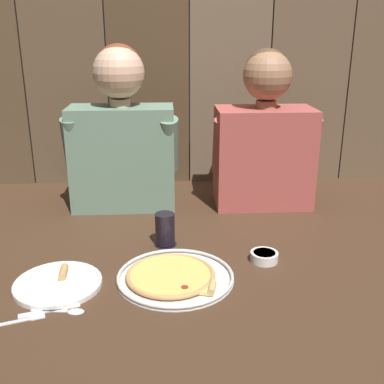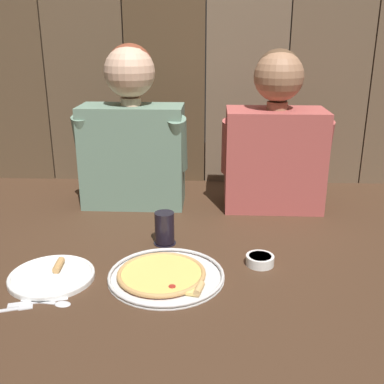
% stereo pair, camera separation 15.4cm
% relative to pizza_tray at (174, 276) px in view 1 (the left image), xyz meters
% --- Properties ---
extents(ground_plane, '(3.20, 3.20, 0.00)m').
position_rel_pizza_tray_xyz_m(ground_plane, '(0.09, 0.16, -0.01)').
color(ground_plane, '#422B1C').
extents(pizza_tray, '(0.34, 0.34, 0.03)m').
position_rel_pizza_tray_xyz_m(pizza_tray, '(0.00, 0.00, 0.00)').
color(pizza_tray, silver).
rests_on(pizza_tray, ground).
extents(dinner_plate, '(0.25, 0.25, 0.03)m').
position_rel_pizza_tray_xyz_m(dinner_plate, '(-0.33, -0.02, -0.00)').
color(dinner_plate, white).
rests_on(dinner_plate, ground).
extents(drinking_glass, '(0.08, 0.08, 0.11)m').
position_rel_pizza_tray_xyz_m(drinking_glass, '(-0.02, 0.23, 0.05)').
color(drinking_glass, black).
rests_on(drinking_glass, ground).
extents(dipping_bowl, '(0.09, 0.09, 0.03)m').
position_rel_pizza_tray_xyz_m(dipping_bowl, '(0.29, 0.10, 0.01)').
color(dipping_bowl, white).
rests_on(dipping_bowl, ground).
extents(table_fork, '(0.13, 0.06, 0.01)m').
position_rel_pizza_tray_xyz_m(table_fork, '(-0.39, -0.19, -0.01)').
color(table_fork, silver).
rests_on(table_fork, ground).
extents(table_knife, '(0.15, 0.06, 0.01)m').
position_rel_pizza_tray_xyz_m(table_knife, '(-0.33, -0.15, -0.01)').
color(table_knife, silver).
rests_on(table_knife, ground).
extents(table_spoon, '(0.14, 0.04, 0.01)m').
position_rel_pizza_tray_xyz_m(table_spoon, '(-0.28, -0.15, -0.01)').
color(table_spoon, silver).
rests_on(table_spoon, ground).
extents(diner_left, '(0.44, 0.22, 0.64)m').
position_rel_pizza_tray_xyz_m(diner_left, '(-0.19, 0.61, 0.29)').
color(diner_left, slate).
rests_on(diner_left, ground).
extents(diner_right, '(0.42, 0.22, 0.63)m').
position_rel_pizza_tray_xyz_m(diner_right, '(0.38, 0.61, 0.27)').
color(diner_right, '#AD4C47').
rests_on(diner_right, ground).
extents(wooden_backdrop_wall, '(2.19, 0.03, 1.50)m').
position_rel_pizza_tray_xyz_m(wooden_backdrop_wall, '(0.09, 0.95, 0.74)').
color(wooden_backdrop_wall, brown).
rests_on(wooden_backdrop_wall, ground).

